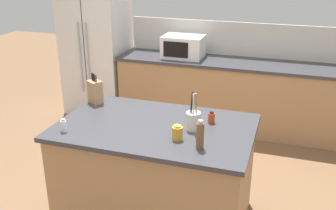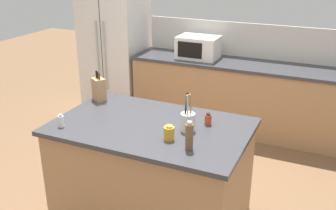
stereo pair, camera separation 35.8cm
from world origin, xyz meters
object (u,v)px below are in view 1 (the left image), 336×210
refrigerator (97,52)px  knife_block (95,92)px  salt_shaker (64,126)px  pepper_grinder (200,135)px  utensil_crock (193,120)px  spice_jar_paprika (211,117)px  microwave (183,47)px  honey_jar (177,133)px

refrigerator → knife_block: size_ratio=6.19×
salt_shaker → pepper_grinder: (1.11, 0.07, 0.06)m
utensil_crock → knife_block: bearing=164.5°
utensil_crock → spice_jar_paprika: bearing=58.1°
pepper_grinder → utensil_crock: bearing=113.5°
microwave → utensil_crock: utensil_crock is taller
refrigerator → utensil_crock: refrigerator is taller
microwave → pepper_grinder: 2.61m
spice_jar_paprika → knife_block: bearing=174.6°
utensil_crock → honey_jar: (-0.07, -0.21, -0.03)m
microwave → spice_jar_paprika: microwave is taller
microwave → knife_block: bearing=-99.8°
knife_block → spice_jar_paprika: 1.16m
microwave → honey_jar: (0.64, -2.39, -0.09)m
pepper_grinder → spice_jar_paprika: pepper_grinder is taller
refrigerator → salt_shaker: (1.07, -2.59, 0.09)m
utensil_crock → refrigerator: bearing=132.6°
pepper_grinder → spice_jar_paprika: size_ratio=2.18×
refrigerator → honey_jar: size_ratio=14.85×
knife_block → spice_jar_paprika: knife_block is taller
microwave → honey_jar: size_ratio=4.48×
refrigerator → pepper_grinder: (2.18, -2.52, 0.15)m
pepper_grinder → refrigerator: bearing=130.8°
spice_jar_paprika → honey_jar: (-0.18, -0.39, 0.01)m
salt_shaker → knife_block: bearing=95.0°
honey_jar → knife_block: bearing=152.7°
refrigerator → spice_jar_paprika: size_ratio=17.38×
utensil_crock → pepper_grinder: size_ratio=1.42×
refrigerator → spice_jar_paprika: bearing=-43.4°
knife_block → pepper_grinder: 1.31m
utensil_crock → pepper_grinder: utensil_crock is taller
refrigerator → spice_jar_paprika: 2.98m
salt_shaker → honey_jar: size_ratio=0.91×
spice_jar_paprika → honey_jar: honey_jar is taller
utensil_crock → salt_shaker: utensil_crock is taller
spice_jar_paprika → utensil_crock: bearing=-121.9°
microwave → utensil_crock: 2.29m
refrigerator → microwave: bearing=-2.2°
utensil_crock → spice_jar_paprika: (0.11, 0.18, -0.03)m
knife_block → utensil_crock: (1.04, -0.29, -0.03)m
utensil_crock → salt_shaker: (-0.99, -0.36, -0.03)m
knife_block → spice_jar_paprika: bearing=27.2°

